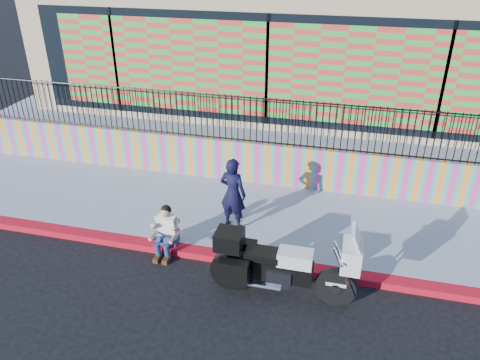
% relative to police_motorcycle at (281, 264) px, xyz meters
% --- Properties ---
extents(ground, '(90.00, 90.00, 0.00)m').
position_rel_police_motorcycle_xyz_m(ground, '(-1.27, 0.73, -0.69)').
color(ground, black).
rests_on(ground, ground).
extents(red_curb, '(16.00, 0.30, 0.15)m').
position_rel_police_motorcycle_xyz_m(red_curb, '(-1.27, 0.73, -0.61)').
color(red_curb, red).
rests_on(red_curb, ground).
extents(sidewalk, '(16.00, 3.00, 0.15)m').
position_rel_police_motorcycle_xyz_m(sidewalk, '(-1.27, 2.38, -0.61)').
color(sidewalk, '#8A93A6').
rests_on(sidewalk, ground).
extents(mural_wall, '(16.00, 0.20, 1.10)m').
position_rel_police_motorcycle_xyz_m(mural_wall, '(-1.27, 3.98, 0.01)').
color(mural_wall, '#DE3A8B').
rests_on(mural_wall, sidewalk).
extents(metal_fence, '(15.80, 0.04, 1.20)m').
position_rel_police_motorcycle_xyz_m(metal_fence, '(-1.27, 3.98, 1.16)').
color(metal_fence, black).
rests_on(metal_fence, mural_wall).
extents(elevated_platform, '(16.00, 10.00, 1.25)m').
position_rel_police_motorcycle_xyz_m(elevated_platform, '(-1.27, 9.08, -0.06)').
color(elevated_platform, '#8A93A6').
rests_on(elevated_platform, ground).
extents(storefront_building, '(14.00, 8.06, 4.00)m').
position_rel_police_motorcycle_xyz_m(storefront_building, '(-1.27, 8.87, 2.56)').
color(storefront_building, tan).
rests_on(storefront_building, elevated_platform).
extents(police_motorcycle, '(2.63, 0.87, 1.64)m').
position_rel_police_motorcycle_xyz_m(police_motorcycle, '(0.00, 0.00, 0.00)').
color(police_motorcycle, black).
rests_on(police_motorcycle, ground).
extents(police_officer, '(0.67, 0.51, 1.66)m').
position_rel_police_motorcycle_xyz_m(police_officer, '(-1.36, 1.77, 0.29)').
color(police_officer, black).
rests_on(police_officer, sidewalk).
extents(seated_man, '(0.54, 0.71, 1.06)m').
position_rel_police_motorcycle_xyz_m(seated_man, '(-2.49, 0.64, -0.24)').
color(seated_man, navy).
rests_on(seated_man, ground).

